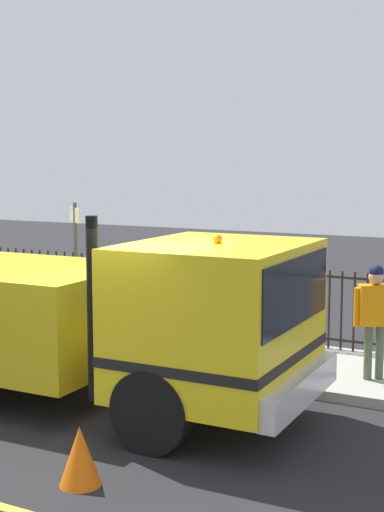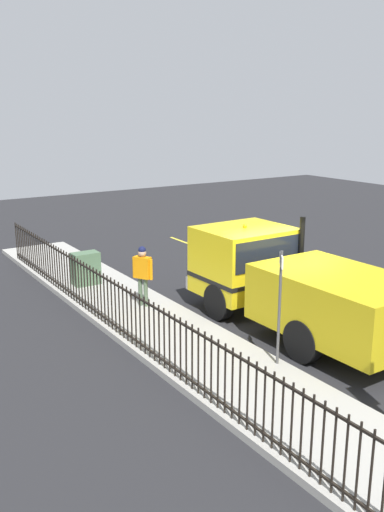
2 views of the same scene
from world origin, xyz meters
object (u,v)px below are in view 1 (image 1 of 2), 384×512
object	(u,v)px
work_truck	(105,313)
worker_standing	(375,309)
street_sign	(76,260)
traffic_cone	(80,456)

from	to	relation	value
work_truck	worker_standing	world-z (taller)	work_truck
street_sign	worker_standing	bearing A→B (deg)	-81.90
work_truck	traffic_cone	distance (m)	2.59
traffic_cone	street_sign	xyz separation A→B (m)	(3.89, 2.92, 1.36)
traffic_cone	worker_standing	bearing A→B (deg)	-21.73
worker_standing	street_sign	size ratio (longest dim) A/B	0.68
worker_standing	traffic_cone	world-z (taller)	worker_standing
work_truck	worker_standing	size ratio (longest dim) A/B	3.89
traffic_cone	street_sign	world-z (taller)	street_sign
worker_standing	traffic_cone	xyz separation A→B (m)	(-4.56, 1.82, -0.86)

